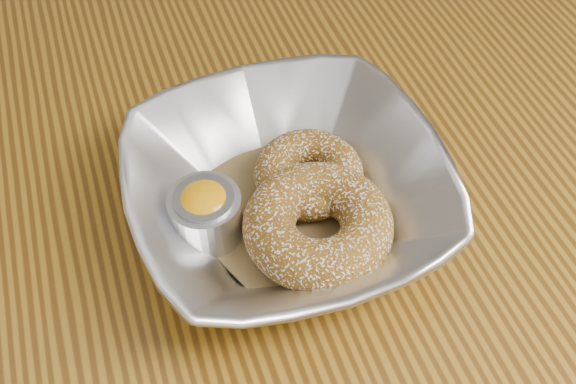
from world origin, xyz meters
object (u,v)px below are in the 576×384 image
object	(u,v)px
table	(250,287)
donut_front	(318,225)
donut_back	(309,174)
serving_bowl	(288,192)
ramekin	(206,212)

from	to	relation	value
table	donut_front	distance (m)	0.14
donut_back	donut_front	xyz separation A→B (m)	(-0.01, -0.05, 0.00)
serving_bowl	ramekin	xyz separation A→B (m)	(-0.07, -0.00, 0.00)
serving_bowl	ramekin	bearing A→B (deg)	-179.73
serving_bowl	donut_back	world-z (taller)	serving_bowl
ramekin	table	bearing A→B (deg)	6.47
serving_bowl	donut_back	size ratio (longest dim) A/B	2.78
donut_back	donut_front	distance (m)	0.06
serving_bowl	donut_front	size ratio (longest dim) A/B	2.17
table	donut_back	world-z (taller)	donut_back
donut_front	table	bearing A→B (deg)	138.87
ramekin	donut_back	bearing A→B (deg)	10.12
donut_back	table	bearing A→B (deg)	-168.05
serving_bowl	donut_front	bearing A→B (deg)	-74.16
donut_back	ramekin	distance (m)	0.09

